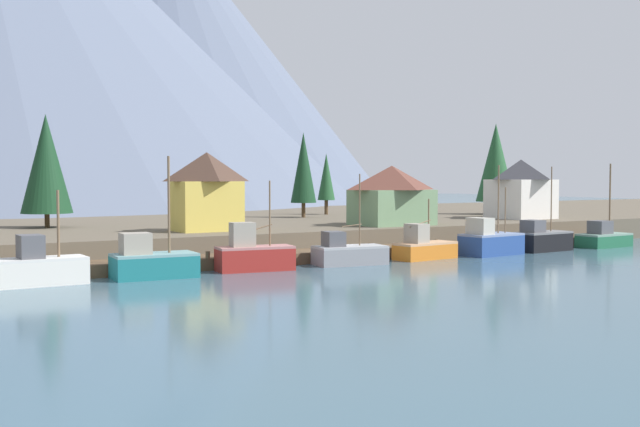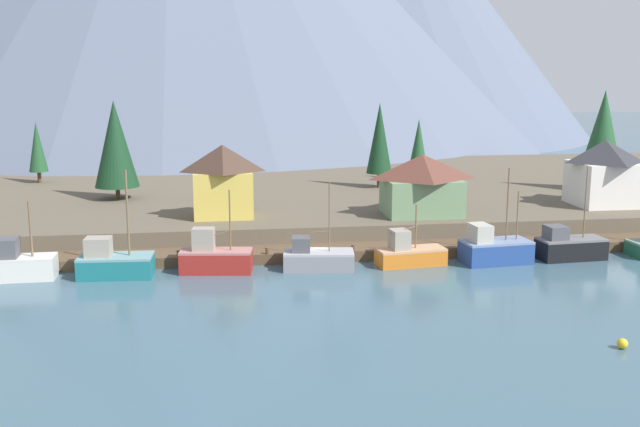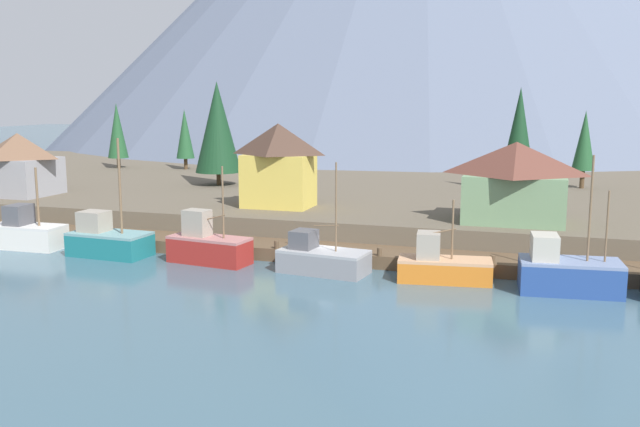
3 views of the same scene
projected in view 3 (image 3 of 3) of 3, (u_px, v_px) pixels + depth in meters
ground_plane at (385, 226)px, 71.12m from camera, size 400.00×400.00×1.00m
dock at (334, 254)px, 54.03m from camera, size 80.00×4.00×1.60m
shoreline_bank at (407, 193)px, 82.11m from camera, size 400.00×56.00×2.50m
mountain_west_peak at (309, 54)px, 201.72m from camera, size 104.89×104.89×48.82m
fishing_boat_white at (26, 233)px, 58.23m from camera, size 6.32×2.86×6.75m
fishing_boat_teal at (108, 240)px, 55.47m from camera, size 6.42×3.53×9.29m
fishing_boat_red at (208, 246)px, 53.03m from camera, size 6.53×3.26×7.39m
fishing_boat_grey at (321, 259)px, 50.12m from camera, size 6.58×3.72×7.95m
fishing_boat_orange at (442, 266)px, 47.74m from camera, size 6.52×3.27×5.63m
fishing_boat_blue at (567, 272)px, 45.02m from camera, size 6.55×3.81×8.85m
house_green at (515, 181)px, 55.87m from camera, size 8.19×6.27×6.40m
house_yellow at (278, 165)px, 63.40m from camera, size 6.31×4.38×7.55m
house_grey at (19, 163)px, 71.25m from camera, size 6.93×6.32×6.29m
conifer_near_left at (117, 131)px, 98.07m from camera, size 2.81×2.81×9.02m
conifer_near_right at (584, 141)px, 76.12m from camera, size 2.41×2.41×8.44m
conifer_mid_left at (185, 134)px, 96.27m from camera, size 2.48×2.48×8.20m
conifer_mid_right at (218, 127)px, 78.71m from camera, size 5.15×5.15×11.59m
conifer_back_left at (519, 131)px, 72.85m from camera, size 3.29×3.29×10.89m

